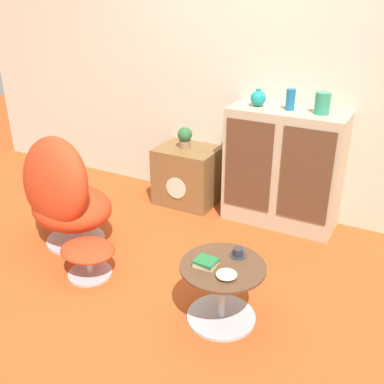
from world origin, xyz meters
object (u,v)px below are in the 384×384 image
Objects in this scene: tv_console at (188,175)px; potted_plant at (185,137)px; teacup at (238,253)px; vase_inner_left at (290,99)px; bowl at (227,274)px; egg_chair at (63,196)px; ottoman at (88,254)px; vase_leftmost at (258,98)px; book_stack at (206,262)px; sideboard at (283,168)px; vase_inner_right at (322,103)px; coffee_table at (222,289)px.

potted_plant reaches higher than tv_console.
potted_plant is at bearing 130.50° from teacup.
bowl is at bearing -84.39° from vase_inner_left.
tv_console is at bearing 67.88° from egg_chair.
tv_console is at bearing 88.15° from ottoman.
teacup is at bearing -84.61° from vase_inner_left.
vase_leftmost is (1.14, 1.22, 0.66)m from egg_chair.
book_stack is at bearing 162.36° from bowl.
vase_leftmost reaches higher than tv_console.
egg_chair is at bearing 149.18° from ottoman.
teacup is at bearing -72.99° from vase_leftmost.
sideboard is 5.20× the size of potted_plant.
vase_inner_left is at bearing 1.85° from potted_plant.
egg_chair is (-1.41, -1.21, -0.07)m from sideboard.
teacup is (1.09, -1.28, -0.23)m from potted_plant.
vase_inner_left is (0.98, 1.48, 0.94)m from ottoman.
vase_inner_left reaches higher than vase_inner_right.
coffee_table is 1.82m from potted_plant.
vase_inner_left is 1.35× the size of bowl.
potted_plant is 1.54× the size of bowl.
vase_leftmost is 0.54m from vase_inner_right.
potted_plant is (0.01, 1.45, 0.48)m from ottoman.
bowl is (-0.11, -1.55, -0.70)m from vase_inner_right.
teacup is (1.11, 0.17, 0.25)m from ottoman.
vase_leftmost is at bearing 179.18° from sideboard.
egg_chair is at bearing -112.12° from tv_console.
vase_inner_left reaches higher than egg_chair.
ottoman is 2.01m from vase_inner_left.
sideboard is 2.47× the size of ottoman.
coffee_table is (1.02, -1.42, -0.05)m from tv_console.
teacup is (0.04, 0.14, 0.20)m from coffee_table.
potted_plant is (-0.69, -0.03, -0.44)m from vase_leftmost.
sideboard is at bearing -0.82° from vase_leftmost.
vase_leftmost reaches higher than ottoman.
tv_console is 1.26m from vase_inner_left.
vase_leftmost is (0.66, 0.03, 0.82)m from tv_console.
bowl is (1.14, -0.08, 0.24)m from ottoman.
sideboard is at bearing 93.62° from coffee_table.
vase_inner_left is at bearing 25.90° from sideboard.
potted_plant is at bearing -178.37° from sideboard.
ottoman is (-0.98, -1.47, -0.34)m from sideboard.
ottoman is at bearing -115.56° from vase_leftmost.
ottoman is at bearing -90.57° from potted_plant.
vase_inner_right is (0.54, 0.00, 0.02)m from vase_leftmost.
tv_console is 0.39m from potted_plant.
sideboard is at bearing 1.63° from potted_plant.
vase_inner_left reaches higher than tv_console.
tv_console is at bearing -178.05° from vase_inner_left.
ottoman is 1.15m from teacup.
vase_inner_left is at bearing 95.39° from teacup.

